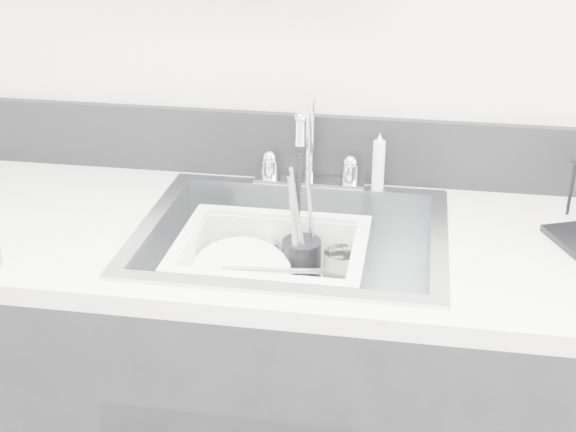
# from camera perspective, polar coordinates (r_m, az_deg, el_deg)

# --- Properties ---
(counter_run) EXTENTS (3.20, 0.62, 0.92)m
(counter_run) POSITION_cam_1_polar(r_m,az_deg,el_deg) (1.92, 0.26, -13.61)
(counter_run) COLOR black
(counter_run) RESTS_ON ground
(backsplash) EXTENTS (3.20, 0.02, 0.16)m
(backsplash) POSITION_cam_1_polar(r_m,az_deg,el_deg) (1.91, 1.75, 4.90)
(backsplash) COLOR black
(backsplash) RESTS_ON counter_run
(sink) EXTENTS (0.64, 0.52, 0.20)m
(sink) POSITION_cam_1_polar(r_m,az_deg,el_deg) (1.71, 0.28, -3.86)
(sink) COLOR silver
(sink) RESTS_ON counter_run
(faucet) EXTENTS (0.26, 0.18, 0.23)m
(faucet) POSITION_cam_1_polar(r_m,az_deg,el_deg) (1.87, 1.51, 3.78)
(faucet) COLOR silver
(faucet) RESTS_ON counter_run
(side_sprayer) EXTENTS (0.03, 0.03, 0.14)m
(side_sprayer) POSITION_cam_1_polar(r_m,az_deg,el_deg) (1.86, 6.46, 3.85)
(side_sprayer) COLOR silver
(side_sprayer) RESTS_ON counter_run
(wash_tub) EXTENTS (0.41, 0.34, 0.15)m
(wash_tub) POSITION_cam_1_polar(r_m,az_deg,el_deg) (1.70, -1.19, -4.16)
(wash_tub) COLOR silver
(wash_tub) RESTS_ON sink
(plate_stack) EXTENTS (0.27, 0.26, 0.10)m
(plate_stack) POSITION_cam_1_polar(r_m,az_deg,el_deg) (1.71, -3.07, -5.25)
(plate_stack) COLOR white
(plate_stack) RESTS_ON wash_tub
(utensil_cup) EXTENTS (0.09, 0.09, 0.29)m
(utensil_cup) POSITION_cam_1_polar(r_m,az_deg,el_deg) (1.76, 0.96, -3.10)
(utensil_cup) COLOR black
(utensil_cup) RESTS_ON wash_tub
(ladle) EXTENTS (0.24, 0.31, 0.08)m
(ladle) POSITION_cam_1_polar(r_m,az_deg,el_deg) (1.74, -0.90, -4.17)
(ladle) COLOR silver
(ladle) RESTS_ON wash_tub
(tumbler_in_tub) EXTENTS (0.08, 0.08, 0.11)m
(tumbler_in_tub) POSITION_cam_1_polar(r_m,az_deg,el_deg) (1.71, 3.81, -4.19)
(tumbler_in_tub) COLOR white
(tumbler_in_tub) RESTS_ON wash_tub
(bowl_small) EXTENTS (0.12, 0.12, 0.03)m
(bowl_small) POSITION_cam_1_polar(r_m,az_deg,el_deg) (1.64, 3.01, -7.09)
(bowl_small) COLOR white
(bowl_small) RESTS_ON wash_tub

